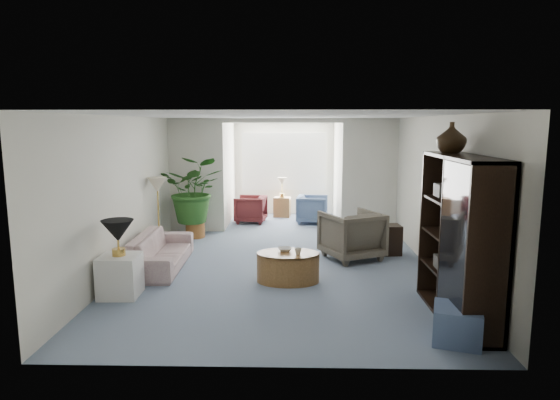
{
  "coord_description": "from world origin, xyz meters",
  "views": [
    {
      "loc": [
        0.19,
        -7.39,
        2.37
      ],
      "look_at": [
        0.0,
        0.6,
        1.1
      ],
      "focal_mm": 30.65,
      "sensor_mm": 36.0,
      "label": 1
    }
  ],
  "objects_px": {
    "end_table": "(120,276)",
    "entertainment_cabinet": "(459,238)",
    "floor_lamp": "(157,185)",
    "coffee_cup": "(298,251)",
    "ottoman": "(457,325)",
    "sunroom_chair_maroon": "(251,209)",
    "sofa": "(161,251)",
    "table_lamp": "(118,231)",
    "framed_picture": "(441,169)",
    "sunroom_table": "(282,207)",
    "sunroom_chair_blue": "(312,209)",
    "side_table_dark": "(388,240)",
    "coffee_bowl": "(285,249)",
    "cabinet_urn": "(451,138)",
    "wingback_chair": "(352,235)",
    "plant_pot": "(195,230)",
    "coffee_table": "(288,267)"
  },
  "relations": [
    {
      "from": "end_table",
      "to": "entertainment_cabinet",
      "type": "height_order",
      "value": "entertainment_cabinet"
    },
    {
      "from": "table_lamp",
      "to": "floor_lamp",
      "type": "height_order",
      "value": "floor_lamp"
    },
    {
      "from": "table_lamp",
      "to": "entertainment_cabinet",
      "type": "distance_m",
      "value": 4.46
    },
    {
      "from": "floor_lamp",
      "to": "sunroom_chair_maroon",
      "type": "distance_m",
      "value": 3.16
    },
    {
      "from": "coffee_cup",
      "to": "ottoman",
      "type": "distance_m",
      "value": 2.58
    },
    {
      "from": "floor_lamp",
      "to": "coffee_bowl",
      "type": "xyz_separation_m",
      "value": [
        2.41,
        -1.7,
        -0.77
      ]
    },
    {
      "from": "wingback_chair",
      "to": "cabinet_urn",
      "type": "height_order",
      "value": "cabinet_urn"
    },
    {
      "from": "plant_pot",
      "to": "sunroom_table",
      "type": "bearing_deg",
      "value": 52.29
    },
    {
      "from": "ottoman",
      "to": "coffee_cup",
      "type": "bearing_deg",
      "value": 132.09
    },
    {
      "from": "floor_lamp",
      "to": "plant_pot",
      "type": "distance_m",
      "value": 1.58
    },
    {
      "from": "end_table",
      "to": "entertainment_cabinet",
      "type": "xyz_separation_m",
      "value": [
        4.42,
        -0.65,
        0.71
      ]
    },
    {
      "from": "coffee_bowl",
      "to": "coffee_cup",
      "type": "relative_size",
      "value": 1.99
    },
    {
      "from": "end_table",
      "to": "sunroom_table",
      "type": "relative_size",
      "value": 1.13
    },
    {
      "from": "coffee_table",
      "to": "end_table",
      "type": "bearing_deg",
      "value": -164.02
    },
    {
      "from": "plant_pot",
      "to": "framed_picture",
      "type": "bearing_deg",
      "value": -30.64
    },
    {
      "from": "side_table_dark",
      "to": "cabinet_urn",
      "type": "height_order",
      "value": "cabinet_urn"
    },
    {
      "from": "floor_lamp",
      "to": "coffee_cup",
      "type": "distance_m",
      "value": 3.31
    },
    {
      "from": "end_table",
      "to": "sunroom_chair_blue",
      "type": "bearing_deg",
      "value": 60.33
    },
    {
      "from": "cabinet_urn",
      "to": "sunroom_chair_blue",
      "type": "relative_size",
      "value": 0.54
    },
    {
      "from": "sunroom_chair_blue",
      "to": "framed_picture",
      "type": "bearing_deg",
      "value": -150.03
    },
    {
      "from": "ottoman",
      "to": "sunroom_chair_blue",
      "type": "bearing_deg",
      "value": 101.54
    },
    {
      "from": "sofa",
      "to": "side_table_dark",
      "type": "height_order",
      "value": "sofa"
    },
    {
      "from": "sunroom_chair_maroon",
      "to": "entertainment_cabinet",
      "type": "bearing_deg",
      "value": 34.75
    },
    {
      "from": "end_table",
      "to": "cabinet_urn",
      "type": "relative_size",
      "value": 1.47
    },
    {
      "from": "table_lamp",
      "to": "coffee_cup",
      "type": "bearing_deg",
      "value": 12.89
    },
    {
      "from": "floor_lamp",
      "to": "entertainment_cabinet",
      "type": "relative_size",
      "value": 0.18
    },
    {
      "from": "floor_lamp",
      "to": "side_table_dark",
      "type": "height_order",
      "value": "floor_lamp"
    },
    {
      "from": "end_table",
      "to": "ottoman",
      "type": "bearing_deg",
      "value": -17.63
    },
    {
      "from": "end_table",
      "to": "sunroom_chair_blue",
      "type": "distance_m",
      "value": 5.84
    },
    {
      "from": "table_lamp",
      "to": "sunroom_table",
      "type": "height_order",
      "value": "table_lamp"
    },
    {
      "from": "coffee_table",
      "to": "coffee_bowl",
      "type": "bearing_deg",
      "value": 116.57
    },
    {
      "from": "end_table",
      "to": "plant_pot",
      "type": "height_order",
      "value": "end_table"
    },
    {
      "from": "coffee_bowl",
      "to": "cabinet_urn",
      "type": "xyz_separation_m",
      "value": [
        2.13,
        -0.91,
        1.73
      ]
    },
    {
      "from": "table_lamp",
      "to": "sunroom_chair_maroon",
      "type": "relative_size",
      "value": 0.61
    },
    {
      "from": "sofa",
      "to": "entertainment_cabinet",
      "type": "relative_size",
      "value": 0.96
    },
    {
      "from": "table_lamp",
      "to": "ottoman",
      "type": "bearing_deg",
      "value": -17.63
    },
    {
      "from": "table_lamp",
      "to": "entertainment_cabinet",
      "type": "bearing_deg",
      "value": -8.31
    },
    {
      "from": "sofa",
      "to": "wingback_chair",
      "type": "xyz_separation_m",
      "value": [
        3.25,
        0.62,
        0.15
      ]
    },
    {
      "from": "end_table",
      "to": "sunroom_chair_blue",
      "type": "height_order",
      "value": "sunroom_chair_blue"
    },
    {
      "from": "side_table_dark",
      "to": "coffee_bowl",
      "type": "bearing_deg",
      "value": -141.3
    },
    {
      "from": "end_table",
      "to": "coffee_bowl",
      "type": "xyz_separation_m",
      "value": [
        2.28,
        0.77,
        0.19
      ]
    },
    {
      "from": "end_table",
      "to": "sunroom_table",
      "type": "distance_m",
      "value": 6.2
    },
    {
      "from": "coffee_cup",
      "to": "table_lamp",
      "type": "bearing_deg",
      "value": -167.11
    },
    {
      "from": "side_table_dark",
      "to": "plant_pot",
      "type": "height_order",
      "value": "side_table_dark"
    },
    {
      "from": "cabinet_urn",
      "to": "coffee_cup",
      "type": "bearing_deg",
      "value": 159.77
    },
    {
      "from": "sofa",
      "to": "coffee_cup",
      "type": "height_order",
      "value": "sofa"
    },
    {
      "from": "coffee_table",
      "to": "ottoman",
      "type": "height_order",
      "value": "coffee_table"
    },
    {
      "from": "framed_picture",
      "to": "end_table",
      "type": "bearing_deg",
      "value": -168.36
    },
    {
      "from": "framed_picture",
      "to": "sunroom_table",
      "type": "distance_m",
      "value": 5.66
    },
    {
      "from": "coffee_cup",
      "to": "sunroom_chair_blue",
      "type": "relative_size",
      "value": 0.15
    }
  ]
}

